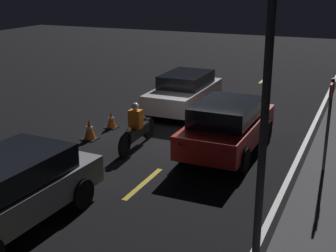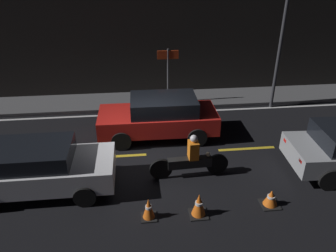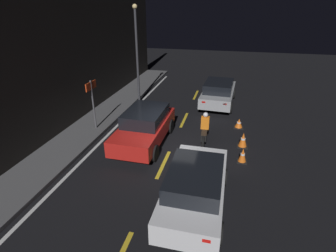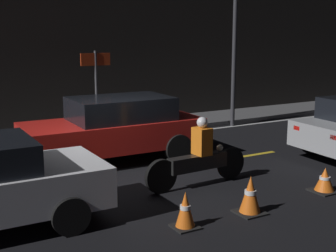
# 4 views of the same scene
# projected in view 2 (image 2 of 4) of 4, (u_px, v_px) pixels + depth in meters

# --- Properties ---
(ground_plane) EXTENTS (56.00, 56.00, 0.00)m
(ground_plane) POSITION_uv_depth(u_px,v_px,m) (146.00, 155.00, 11.08)
(ground_plane) COLOR black
(raised_curb) EXTENTS (28.00, 1.92, 0.15)m
(raised_curb) POSITION_uv_depth(u_px,v_px,m) (141.00, 101.00, 14.97)
(raised_curb) COLOR #4C4C4F
(raised_curb) RESTS_ON ground
(building_front) EXTENTS (28.00, 0.30, 7.77)m
(building_front) POSITION_uv_depth(u_px,v_px,m) (137.00, 10.00, 14.19)
(building_front) COLOR black
(building_front) RESTS_ON ground
(lane_dash_c) EXTENTS (2.00, 0.14, 0.01)m
(lane_dash_c) POSITION_uv_depth(u_px,v_px,m) (117.00, 156.00, 10.98)
(lane_dash_c) COLOR gold
(lane_dash_c) RESTS_ON ground
(lane_dash_d) EXTENTS (2.00, 0.14, 0.01)m
(lane_dash_d) POSITION_uv_depth(u_px,v_px,m) (247.00, 149.00, 11.41)
(lane_dash_d) COLOR gold
(lane_dash_d) RESTS_ON ground
(lane_solid_kerb) EXTENTS (25.20, 0.14, 0.01)m
(lane_solid_kerb) POSITION_uv_depth(u_px,v_px,m) (143.00, 114.00, 13.94)
(lane_solid_kerb) COLOR silver
(lane_solid_kerb) RESTS_ON ground
(sedan_white) EXTENTS (4.07, 1.86, 1.44)m
(sedan_white) POSITION_uv_depth(u_px,v_px,m) (39.00, 167.00, 9.09)
(sedan_white) COLOR silver
(sedan_white) RESTS_ON ground
(taxi_red) EXTENTS (4.26, 1.94, 1.55)m
(taxi_red) POSITION_uv_depth(u_px,v_px,m) (159.00, 116.00, 11.85)
(taxi_red) COLOR red
(taxi_red) RESTS_ON ground
(motorcycle) EXTENTS (2.41, 0.37, 1.41)m
(motorcycle) POSITION_uv_depth(u_px,v_px,m) (190.00, 160.00, 9.76)
(motorcycle) COLOR black
(motorcycle) RESTS_ON ground
(traffic_cone_near) EXTENTS (0.41, 0.41, 0.60)m
(traffic_cone_near) POSITION_uv_depth(u_px,v_px,m) (149.00, 209.00, 8.29)
(traffic_cone_near) COLOR black
(traffic_cone_near) RESTS_ON ground
(traffic_cone_mid) EXTENTS (0.47, 0.47, 0.67)m
(traffic_cone_mid) POSITION_uv_depth(u_px,v_px,m) (199.00, 205.00, 8.37)
(traffic_cone_mid) COLOR black
(traffic_cone_mid) RESTS_ON ground
(traffic_cone_far) EXTENTS (0.49, 0.49, 0.48)m
(traffic_cone_far) POSITION_uv_depth(u_px,v_px,m) (271.00, 198.00, 8.74)
(traffic_cone_far) COLOR black
(traffic_cone_far) RESTS_ON ground
(shop_sign) EXTENTS (0.90, 0.08, 2.40)m
(shop_sign) POSITION_uv_depth(u_px,v_px,m) (168.00, 66.00, 13.88)
(shop_sign) COLOR #4C4C51
(shop_sign) RESTS_ON raised_curb
(street_lamp) EXTENTS (0.28, 0.28, 5.76)m
(street_lamp) POSITION_uv_depth(u_px,v_px,m) (282.00, 33.00, 13.08)
(street_lamp) COLOR #333338
(street_lamp) RESTS_ON ground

